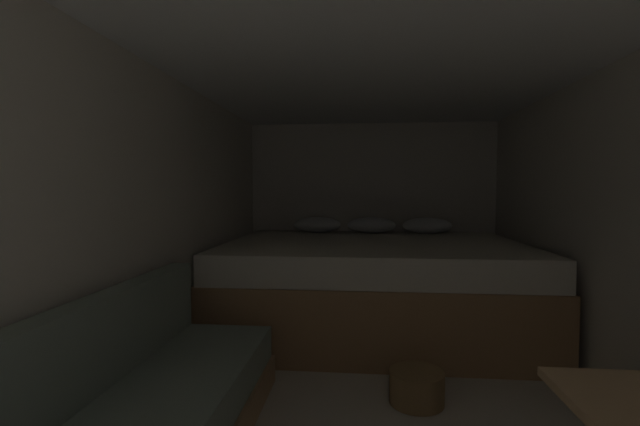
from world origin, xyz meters
TOP-DOWN VIEW (x-y plane):
  - ground_plane at (0.00, 1.90)m, footprint 7.08×7.08m
  - wall_back at (0.00, 4.47)m, footprint 2.76×0.05m
  - wall_left at (-1.36, 1.90)m, footprint 0.05×5.08m
  - ceiling_slab at (0.00, 1.90)m, footprint 2.76×5.08m
  - bed at (0.00, 3.45)m, footprint 2.54×1.92m
  - wicker_basket at (0.22, 2.11)m, footprint 0.31×0.31m

SIDE VIEW (x-z plane):
  - ground_plane at x=0.00m, z-range 0.00..0.00m
  - wicker_basket at x=0.22m, z-range 0.00..0.19m
  - bed at x=0.00m, z-range -0.08..0.86m
  - wall_back at x=0.00m, z-range 0.00..1.95m
  - wall_left at x=-1.36m, z-range 0.00..1.95m
  - ceiling_slab at x=0.00m, z-range 1.95..2.00m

